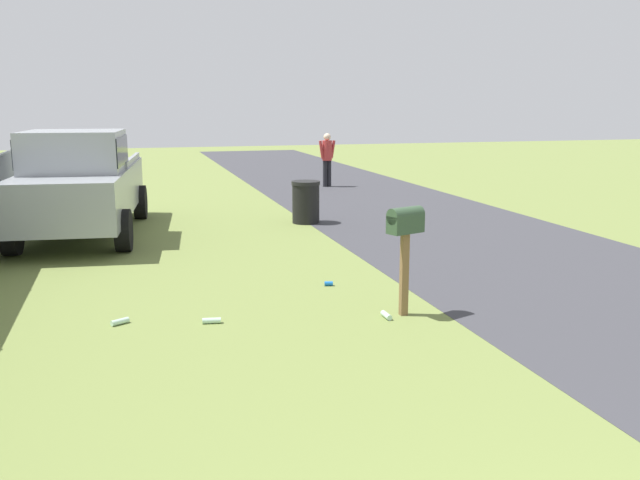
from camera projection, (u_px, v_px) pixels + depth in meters
mailbox at (405, 230)px, 8.27m from camera, size 0.35×0.50×1.36m
pickup_truck at (80, 181)px, 13.23m from camera, size 5.51×2.57×2.09m
trash_bin at (306, 202)px, 14.85m from camera, size 0.62×0.62×0.92m
pedestrian at (327, 156)px, 21.14m from camera, size 0.30×0.56×1.66m
litter_can_near_hydrant at (329, 284)px, 9.81m from camera, size 0.09×0.13×0.07m
litter_bottle_midfield_b at (212, 321)px, 8.14m from camera, size 0.10×0.23×0.07m
litter_bottle_by_mailbox at (120, 322)px, 8.11m from camera, size 0.17×0.23×0.07m
litter_bottle_far_scatter at (386, 315)px, 8.34m from camera, size 0.22×0.07×0.07m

